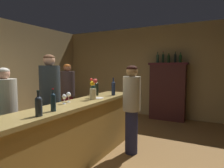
# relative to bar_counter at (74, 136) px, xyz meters

# --- Properties ---
(floor) EXTENTS (9.29, 9.29, 0.00)m
(floor) POSITION_rel_bar_counter_xyz_m (-0.24, 0.11, -0.50)
(floor) COLOR brown
(floor) RESTS_ON ground
(wall_back) EXTENTS (5.63, 0.12, 2.77)m
(wall_back) POSITION_rel_bar_counter_xyz_m (-0.24, 3.74, 0.88)
(wall_back) COLOR tan
(wall_back) RESTS_ON ground
(bar_counter) EXTENTS (0.52, 3.06, 0.99)m
(bar_counter) POSITION_rel_bar_counter_xyz_m (0.00, 0.00, 0.00)
(bar_counter) COLOR olive
(bar_counter) RESTS_ON ground
(display_cabinet) EXTENTS (1.06, 0.44, 1.65)m
(display_cabinet) POSITION_rel_bar_counter_xyz_m (0.65, 3.43, 0.36)
(display_cabinet) COLOR #381919
(display_cabinet) RESTS_ON ground
(wine_bottle_rose) EXTENTS (0.06, 0.06, 0.28)m
(wine_bottle_rose) POSITION_rel_bar_counter_xyz_m (0.11, -0.50, 0.61)
(wine_bottle_rose) COLOR #172A36
(wine_bottle_rose) RESTS_ON bar_counter
(wine_bottle_merlot) EXTENTS (0.08, 0.08, 0.30)m
(wine_bottle_merlot) POSITION_rel_bar_counter_xyz_m (-0.04, 0.60, 0.62)
(wine_bottle_merlot) COLOR #1A2F35
(wine_bottle_merlot) RESTS_ON bar_counter
(wine_bottle_riesling) EXTENTS (0.08, 0.08, 0.32)m
(wine_bottle_riesling) POSITION_rel_bar_counter_xyz_m (-0.14, 0.85, 0.63)
(wine_bottle_riesling) COLOR black
(wine_bottle_riesling) RESTS_ON bar_counter
(wine_bottle_malbec) EXTENTS (0.08, 0.08, 0.29)m
(wine_bottle_malbec) POSITION_rel_bar_counter_xyz_m (0.14, -0.75, 0.62)
(wine_bottle_malbec) COLOR #252C34
(wine_bottle_malbec) RESTS_ON bar_counter
(wine_bottle_pinot) EXTENTS (0.07, 0.07, 0.34)m
(wine_bottle_pinot) POSITION_rel_bar_counter_xyz_m (0.14, 1.03, 0.64)
(wine_bottle_pinot) COLOR #1A2338
(wine_bottle_pinot) RESTS_ON bar_counter
(wine_glass_front) EXTENTS (0.07, 0.07, 0.16)m
(wine_glass_front) POSITION_rel_bar_counter_xyz_m (-0.14, 0.06, 0.60)
(wine_glass_front) COLOR white
(wine_glass_front) RESTS_ON bar_counter
(wine_glass_mid) EXTENTS (0.06, 0.06, 0.14)m
(wine_glass_mid) POSITION_rel_bar_counter_xyz_m (-0.10, -0.08, 0.59)
(wine_glass_mid) COLOR white
(wine_glass_mid) RESTS_ON bar_counter
(flower_arrangement) EXTENTS (0.14, 0.12, 0.35)m
(flower_arrangement) POSITION_rel_bar_counter_xyz_m (0.05, 0.45, 0.64)
(flower_arrangement) COLOR tan
(flower_arrangement) RESTS_ON bar_counter
(cheese_plate) EXTENTS (0.17, 0.17, 0.01)m
(cheese_plate) POSITION_rel_bar_counter_xyz_m (0.09, 0.57, 0.50)
(cheese_plate) COLOR white
(cheese_plate) RESTS_ON bar_counter
(display_bottle_left) EXTENTS (0.07, 0.07, 0.32)m
(display_bottle_left) POSITION_rel_bar_counter_xyz_m (0.34, 3.43, 1.29)
(display_bottle_left) COLOR #2D4732
(display_bottle_left) RESTS_ON display_cabinet
(display_bottle_midleft) EXTENTS (0.06, 0.06, 0.33)m
(display_bottle_midleft) POSITION_rel_bar_counter_xyz_m (0.49, 3.43, 1.29)
(display_bottle_midleft) COLOR #1C3422
(display_bottle_midleft) RESTS_ON display_cabinet
(display_bottle_center) EXTENTS (0.08, 0.08, 0.28)m
(display_bottle_center) POSITION_rel_bar_counter_xyz_m (0.65, 3.43, 1.28)
(display_bottle_center) COLOR #1E3718
(display_bottle_center) RESTS_ON display_cabinet
(display_bottle_midright) EXTENTS (0.06, 0.06, 0.33)m
(display_bottle_midright) POSITION_rel_bar_counter_xyz_m (0.84, 3.43, 1.29)
(display_bottle_midright) COLOR black
(display_bottle_midright) RESTS_ON display_cabinet
(display_bottle_right) EXTENTS (0.07, 0.07, 0.29)m
(display_bottle_right) POSITION_rel_bar_counter_xyz_m (0.98, 3.43, 1.27)
(display_bottle_right) COLOR #163818
(display_bottle_right) RESTS_ON display_cabinet
(patron_redhead) EXTENTS (0.33, 0.33, 1.52)m
(patron_redhead) POSITION_rel_bar_counter_xyz_m (-0.81, -0.53, 0.33)
(patron_redhead) COLOR #AFA891
(patron_redhead) RESTS_ON ground
(patron_near_entrance) EXTENTS (0.36, 0.36, 1.60)m
(patron_near_entrance) POSITION_rel_bar_counter_xyz_m (-1.40, 1.49, 0.38)
(patron_near_entrance) COLOR maroon
(patron_near_entrance) RESTS_ON ground
(patron_in_navy) EXTENTS (0.35, 0.35, 1.74)m
(patron_in_navy) POSITION_rel_bar_counter_xyz_m (-0.68, 0.21, 0.46)
(patron_in_navy) COLOR #272A2C
(patron_in_navy) RESTS_ON ground
(bartender) EXTENTS (0.31, 0.31, 1.56)m
(bartender) POSITION_rel_bar_counter_xyz_m (0.57, 0.88, 0.37)
(bartender) COLOR #20244B
(bartender) RESTS_ON ground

